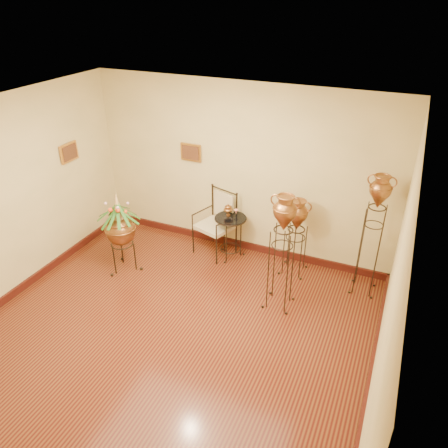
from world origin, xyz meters
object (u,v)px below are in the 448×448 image
at_px(planter_urn, 120,228).
at_px(amphora_mid, 282,252).
at_px(amphora_tall, 372,235).
at_px(armchair, 214,224).
at_px(side_table, 230,236).

bearing_deg(planter_urn, amphora_mid, 3.20).
bearing_deg(amphora_tall, planter_urn, -164.93).
bearing_deg(amphora_mid, armchair, 147.97).
bearing_deg(armchair, amphora_mid, -14.33).
bearing_deg(armchair, side_table, 17.88).
height_order(amphora_tall, side_table, amphora_tall).
relative_size(amphora_mid, armchair, 1.58).
xyz_separation_m(amphora_mid, side_table, (-1.11, 0.88, -0.49)).
xyz_separation_m(amphora_mid, armchair, (-1.40, 0.87, -0.33)).
distance_m(armchair, side_table, 0.33).
xyz_separation_m(amphora_tall, side_table, (-2.16, 0.06, -0.57)).
bearing_deg(side_table, armchair, -179.83).
height_order(amphora_tall, planter_urn, amphora_tall).
distance_m(amphora_tall, planter_urn, 3.69).
relative_size(amphora_tall, planter_urn, 1.38).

